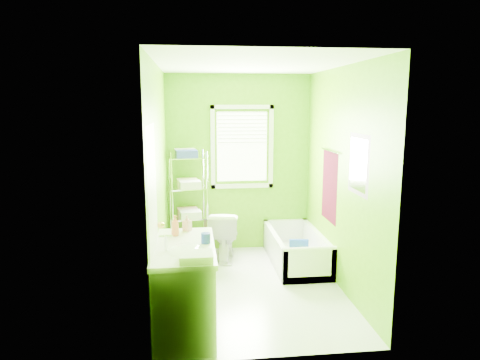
{
  "coord_description": "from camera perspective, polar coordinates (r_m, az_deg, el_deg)",
  "views": [
    {
      "loc": [
        -0.68,
        -4.78,
        2.17
      ],
      "look_at": [
        -0.11,
        0.25,
        1.27
      ],
      "focal_mm": 32.0,
      "sensor_mm": 36.0,
      "label": 1
    }
  ],
  "objects": [
    {
      "name": "ground",
      "position": [
        5.29,
        1.58,
        -14.12
      ],
      "size": [
        2.9,
        2.9,
        0.0
      ],
      "primitive_type": "plane",
      "color": "silver",
      "rests_on": "ground"
    },
    {
      "name": "right_wall_decor",
      "position": [
        5.13,
        13.2,
        0.29
      ],
      "size": [
        0.04,
        1.48,
        1.17
      ],
      "color": "#460817",
      "rests_on": "ground"
    },
    {
      "name": "door",
      "position": [
        3.97,
        -11.38,
        -7.23
      ],
      "size": [
        0.09,
        0.8,
        2.0
      ],
      "color": "white",
      "rests_on": "ground"
    },
    {
      "name": "bathtub",
      "position": [
        6.01,
        7.49,
        -9.64
      ],
      "size": [
        0.67,
        1.43,
        0.46
      ],
      "color": "white",
      "rests_on": "ground"
    },
    {
      "name": "toilet",
      "position": [
        6.08,
        -2.07,
        -7.3
      ],
      "size": [
        0.5,
        0.75,
        0.71
      ],
      "primitive_type": "imported",
      "rotation": [
        0.0,
        0.0,
        2.98
      ],
      "color": "white",
      "rests_on": "ground"
    },
    {
      "name": "vanity",
      "position": [
        4.28,
        -7.33,
        -13.67
      ],
      "size": [
        0.58,
        1.13,
        1.06
      ],
      "color": "white",
      "rests_on": "ground"
    },
    {
      "name": "window",
      "position": [
        6.27,
        0.28,
        5.01
      ],
      "size": [
        0.92,
        0.05,
        1.22
      ],
      "color": "white",
      "rests_on": "ground"
    },
    {
      "name": "wire_shelf_unit",
      "position": [
        6.08,
        -6.8,
        -1.61
      ],
      "size": [
        0.56,
        0.45,
        1.55
      ],
      "color": "silver",
      "rests_on": "ground"
    },
    {
      "name": "room_envelope",
      "position": [
        4.87,
        1.66,
        2.73
      ],
      "size": [
        2.14,
        2.94,
        2.62
      ],
      "color": "#549A07",
      "rests_on": "ground"
    }
  ]
}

